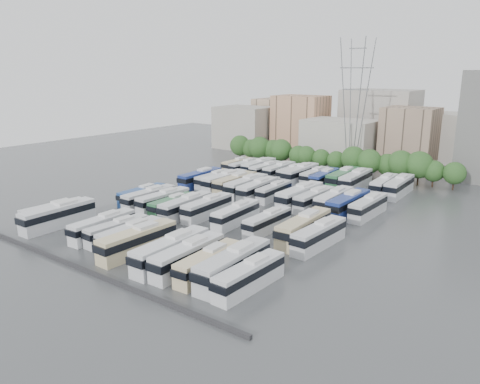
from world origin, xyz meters
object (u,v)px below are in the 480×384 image
Objects in this scene: bus_r0_s1 at (58,215)px; bus_r2_s6 at (257,189)px; bus_r0_s7 at (138,241)px; bus_r2_s9 at (300,196)px; bus_r1_s12 at (304,227)px; bus_r0_s4 at (103,226)px; bus_r3_s7 at (315,176)px; bus_r3_s5 at (291,172)px; bus_r2_s10 at (314,199)px; bus_r0_s12 at (233,264)px; bus_r0_s10 at (188,256)px; bus_r3_s6 at (300,174)px; bus_r3_s9 at (343,178)px; bus_r3_s10 at (356,180)px; bus_r2_s2 at (214,179)px; bus_r2_s3 at (225,181)px; bus_r2_s5 at (246,186)px; bus_r3_s2 at (259,167)px; bus_r1_s3 at (163,200)px; bus_r3_s12 at (384,185)px; bus_r0_s5 at (117,230)px; bus_r1_s6 at (207,207)px; bus_r2_s13 at (368,207)px; bus_r3_s1 at (246,166)px; bus_r1_s13 at (319,235)px; bus_r2_s7 at (274,191)px; bus_r0_s13 at (249,275)px; bus_r1_s2 at (149,198)px; bus_r1_s5 at (186,206)px; bus_r1_s1 at (142,195)px; bus_r0_s9 at (171,250)px; bus_r0_s6 at (130,235)px; bus_r1_s8 at (236,214)px; bus_r2_s1 at (200,178)px; bus_r3_s0 at (237,165)px; bus_r0_s11 at (208,262)px; bus_r3_s3 at (266,170)px; bus_r0_s0 at (54,212)px; electricity_pylon at (355,99)px; bus_r2_s11 at (334,200)px; bus_r1_s10 at (267,222)px.

bus_r0_s1 reaches higher than bus_r2_s6.
bus_r0_s7 is 36.32m from bus_r2_s9.
bus_r2_s9 is at bearing 120.33° from bus_r1_s12.
bus_r0_s4 is 54.34m from bus_r3_s7.
bus_r2_s10 is at bearing -49.87° from bus_r3_s5.
bus_r3_s7 is (-16.69, 53.54, -0.34)m from bus_r0_s12.
bus_r0_s10 is at bearing -83.52° from bus_r2_s9.
bus_r3_s6 is 10.34m from bus_r3_s9.
bus_r3_s10 reaches higher than bus_r0_s10.
bus_r1_s12 is 1.21× the size of bus_r3_s7.
bus_r2_s3 is (3.41, -0.52, 0.23)m from bus_r2_s2.
bus_r3_s2 is (-9.71, 18.89, -0.10)m from bus_r2_s5.
bus_r1_s3 is 0.97× the size of bus_r3_s12.
bus_r0_s12 is 54.02m from bus_r3_s10.
bus_r3_s2 is at bearing 102.73° from bus_r0_s5.
bus_r2_s10 is (13.00, 16.58, 0.01)m from bus_r1_s6.
bus_r2_s13 reaches higher than bus_r3_s1.
bus_r1_s13 reaches higher than bus_r2_s7.
bus_r3_s9 reaches higher than bus_r3_s7.
bus_r2_s5 is 25.16m from bus_r3_s10.
bus_r0_s13 is 0.98× the size of bus_r1_s2.
bus_r1_s5 is 20.64m from bus_r2_s7.
bus_r1_s1 is 0.98× the size of bus_r3_s1.
bus_r0_s12 is 1.11× the size of bus_r2_s13.
bus_r0_s9 is 1.11× the size of bus_r1_s2.
bus_r0_s5 is 54.08m from bus_r3_s2.
bus_r0_s6 is 52.25m from bus_r3_s6.
bus_r0_s12 reaches higher than bus_r1_s8.
bus_r3_s12 is (36.13, 19.07, -0.06)m from bus_r2_s1.
bus_r2_s13 is at bearing -34.17° from bus_r3_s5.
bus_r1_s6 is 1.13× the size of bus_r3_s0.
bus_r2_s7 is (6.39, 0.89, -0.32)m from bus_r2_s5.
bus_r0_s13 is (19.68, 0.40, -0.20)m from bus_r0_s7.
bus_r0_s6 is 3.62m from bus_r0_s7.
bus_r0_s11 is 0.89× the size of bus_r2_s5.
bus_r2_s10 is at bearing 57.82° from bus_r0_s4.
bus_r2_s2 is 16.51m from bus_r3_s3.
bus_r0_s12 reaches higher than bus_r0_s11.
bus_r0_s12 is (6.73, 1.19, 0.13)m from bus_r0_s10.
bus_r0_s0 is 53.44m from bus_r3_s3.
electricity_pylon is at bearing 127.32° from bus_r3_s12.
bus_r2_s13 is (6.91, -0.24, -0.06)m from bus_r2_s11.
bus_r0_s6 is at bearing -112.72° from bus_r3_s12.
bus_r1_s10 is 0.90× the size of bus_r1_s13.
bus_r1_s8 is at bearing -45.99° from bus_r2_s3.
bus_r0_s0 is 52.86m from bus_r3_s1.
bus_r3_s0 is (-32.99, 54.70, -0.30)m from bus_r0_s10.
electricity_pylon reaches higher than bus_r0_s9.
bus_r3_s10 reaches higher than bus_r1_s8.
bus_r1_s2 is at bearing -132.21° from bus_r2_s7.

